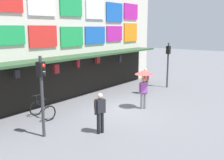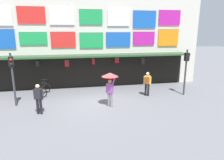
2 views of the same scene
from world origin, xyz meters
name	(u,v)px [view 1 (image 1 of 2)]	position (x,y,z in m)	size (l,w,h in m)	color
ground_plane	(127,109)	(0.00, 0.00, 0.00)	(80.00, 80.00, 0.00)	slate
shopfront	(65,32)	(0.00, 4.57, 3.96)	(18.00, 2.60, 8.00)	beige
traffic_light_near	(42,84)	(-4.97, 0.62, 2.14)	(0.33, 0.35, 3.20)	#38383D
traffic_light_far	(168,58)	(6.13, 0.64, 2.14)	(0.28, 0.33, 3.20)	#38383D
bicycle_parked	(42,110)	(-3.59, 2.45, 0.39)	(0.83, 1.22, 1.05)	black
pedestrian_in_purple	(145,79)	(3.49, 0.91, 0.98)	(0.48, 0.47, 1.68)	black
pedestrian_in_blue	(100,110)	(-3.37, -0.92, 0.98)	(0.51, 0.43, 1.68)	black
pedestrian_with_umbrella	(144,78)	(0.59, -0.64, 1.64)	(0.96, 0.96, 2.08)	gray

